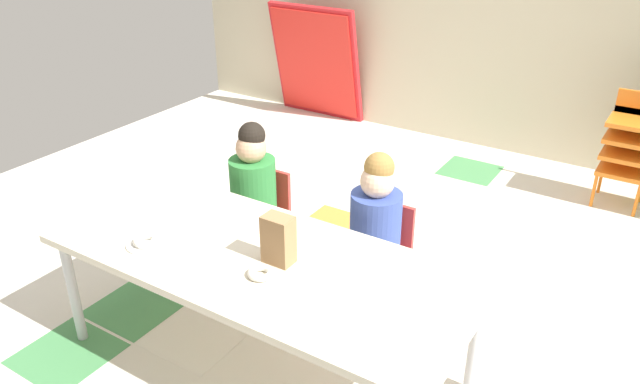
% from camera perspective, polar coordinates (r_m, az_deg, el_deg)
% --- Properties ---
extents(ground_plane, '(6.24, 4.81, 0.02)m').
position_cam_1_polar(ground_plane, '(3.70, 3.65, -8.00)').
color(ground_plane, silver).
extents(craft_table, '(1.95, 0.83, 0.61)m').
position_cam_1_polar(craft_table, '(2.80, -5.50, -6.59)').
color(craft_table, beige).
rests_on(craft_table, ground_plane).
extents(seated_child_near_camera, '(0.32, 0.32, 0.92)m').
position_cam_1_polar(seated_child_near_camera, '(3.53, -6.05, 0.68)').
color(seated_child_near_camera, red).
rests_on(seated_child_near_camera, ground_plane).
extents(seated_child_middle_seat, '(0.33, 0.33, 0.92)m').
position_cam_1_polar(seated_child_middle_seat, '(3.15, 5.18, -2.65)').
color(seated_child_middle_seat, red).
rests_on(seated_child_middle_seat, ground_plane).
extents(kid_chair_orange_stack, '(0.32, 0.30, 0.80)m').
position_cam_1_polar(kid_chair_orange_stack, '(4.84, 26.43, 4.02)').
color(kid_chair_orange_stack, orange).
rests_on(kid_chair_orange_stack, ground_plane).
extents(folded_activity_table, '(0.90, 0.29, 1.09)m').
position_cam_1_polar(folded_activity_table, '(6.04, -0.39, 11.73)').
color(folded_activity_table, red).
rests_on(folded_activity_table, ground_plane).
extents(paper_bag_brown, '(0.13, 0.09, 0.22)m').
position_cam_1_polar(paper_bag_brown, '(2.67, -3.82, -4.36)').
color(paper_bag_brown, '#9E754C').
rests_on(paper_bag_brown, craft_table).
extents(paper_plate_near_edge, '(0.18, 0.18, 0.01)m').
position_cam_1_polar(paper_plate_near_edge, '(2.94, -15.56, -4.62)').
color(paper_plate_near_edge, white).
rests_on(paper_plate_near_edge, craft_table).
extents(donut_powdered_on_plate, '(0.12, 0.12, 0.03)m').
position_cam_1_polar(donut_powdered_on_plate, '(2.93, -15.60, -4.28)').
color(donut_powdered_on_plate, white).
rests_on(donut_powdered_on_plate, craft_table).
extents(donut_powdered_loose, '(0.11, 0.11, 0.03)m').
position_cam_1_polar(donut_powdered_loose, '(2.63, -5.42, -7.37)').
color(donut_powdered_loose, white).
rests_on(donut_powdered_loose, craft_table).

